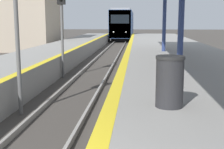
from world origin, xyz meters
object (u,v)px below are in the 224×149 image
object	(u,v)px
signal_mid	(62,13)
trash_bin	(170,81)
train	(123,24)
signal_near	(16,8)

from	to	relation	value
signal_mid	trash_bin	distance (m)	9.67
train	signal_near	world-z (taller)	signal_near
signal_near	trash_bin	xyz separation A→B (m)	(4.03, -2.61, -1.50)
train	signal_mid	bearing A→B (deg)	-92.34
trash_bin	signal_mid	bearing A→B (deg)	115.98
train	trash_bin	world-z (taller)	train
train	signal_mid	xyz separation A→B (m)	(-1.39, -33.91, 0.86)
signal_near	signal_mid	distance (m)	5.98
train	trash_bin	size ratio (longest dim) A/B	19.52
signal_mid	trash_bin	xyz separation A→B (m)	(4.18, -8.59, -1.50)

